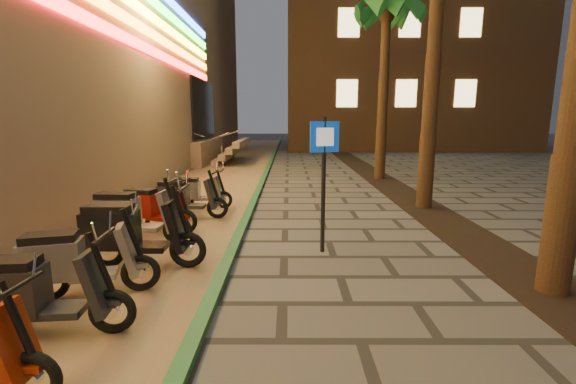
{
  "coord_description": "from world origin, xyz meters",
  "views": [
    {
      "loc": [
        0.08,
        -2.82,
        2.28
      ],
      "look_at": [
        0.07,
        2.87,
        1.2
      ],
      "focal_mm": 24.0,
      "sensor_mm": 36.0,
      "label": 1
    }
  ],
  "objects_px": {
    "pedestrian_sign": "(324,166)",
    "scooter_8": "(132,216)",
    "scooter_10": "(184,197)",
    "scooter_5": "(34,293)",
    "scooter_6": "(75,261)",
    "scooter_7": "(130,232)",
    "scooter_9": "(152,207)",
    "scooter_11": "(196,191)"
  },
  "relations": [
    {
      "from": "scooter_7",
      "to": "scooter_8",
      "type": "xyz_separation_m",
      "value": [
        -0.43,
        1.15,
        -0.02
      ]
    },
    {
      "from": "scooter_7",
      "to": "scooter_10",
      "type": "xyz_separation_m",
      "value": [
        0.01,
        3.04,
        -0.07
      ]
    },
    {
      "from": "scooter_10",
      "to": "scooter_6",
      "type": "bearing_deg",
      "value": -93.76
    },
    {
      "from": "pedestrian_sign",
      "to": "scooter_7",
      "type": "height_order",
      "value": "pedestrian_sign"
    },
    {
      "from": "scooter_6",
      "to": "scooter_7",
      "type": "height_order",
      "value": "scooter_7"
    },
    {
      "from": "scooter_7",
      "to": "scooter_8",
      "type": "bearing_deg",
      "value": 110.42
    },
    {
      "from": "scooter_10",
      "to": "scooter_11",
      "type": "distance_m",
      "value": 1.01
    },
    {
      "from": "scooter_10",
      "to": "scooter_11",
      "type": "height_order",
      "value": "scooter_10"
    },
    {
      "from": "scooter_6",
      "to": "scooter_8",
      "type": "distance_m",
      "value": 2.19
    },
    {
      "from": "pedestrian_sign",
      "to": "scooter_8",
      "type": "height_order",
      "value": "pedestrian_sign"
    },
    {
      "from": "scooter_8",
      "to": "scooter_10",
      "type": "height_order",
      "value": "scooter_8"
    },
    {
      "from": "scooter_6",
      "to": "scooter_8",
      "type": "relative_size",
      "value": 0.91
    },
    {
      "from": "scooter_7",
      "to": "scooter_9",
      "type": "bearing_deg",
      "value": 100.14
    },
    {
      "from": "pedestrian_sign",
      "to": "scooter_10",
      "type": "height_order",
      "value": "pedestrian_sign"
    },
    {
      "from": "scooter_6",
      "to": "scooter_7",
      "type": "bearing_deg",
      "value": 59.31
    },
    {
      "from": "pedestrian_sign",
      "to": "scooter_6",
      "type": "distance_m",
      "value": 3.89
    },
    {
      "from": "scooter_5",
      "to": "scooter_7",
      "type": "bearing_deg",
      "value": 78.84
    },
    {
      "from": "scooter_8",
      "to": "scooter_11",
      "type": "height_order",
      "value": "scooter_8"
    },
    {
      "from": "pedestrian_sign",
      "to": "scooter_9",
      "type": "relative_size",
      "value": 1.45
    },
    {
      "from": "scooter_5",
      "to": "scooter_7",
      "type": "distance_m",
      "value": 1.95
    },
    {
      "from": "scooter_5",
      "to": "scooter_6",
      "type": "distance_m",
      "value": 0.91
    },
    {
      "from": "scooter_7",
      "to": "scooter_11",
      "type": "bearing_deg",
      "value": 88.93
    },
    {
      "from": "scooter_9",
      "to": "scooter_10",
      "type": "bearing_deg",
      "value": 82.8
    },
    {
      "from": "scooter_9",
      "to": "scooter_8",
      "type": "bearing_deg",
      "value": -79.56
    },
    {
      "from": "scooter_8",
      "to": "scooter_9",
      "type": "height_order",
      "value": "scooter_8"
    },
    {
      "from": "scooter_5",
      "to": "scooter_8",
      "type": "relative_size",
      "value": 0.91
    },
    {
      "from": "scooter_5",
      "to": "scooter_8",
      "type": "bearing_deg",
      "value": 89.14
    },
    {
      "from": "scooter_7",
      "to": "scooter_11",
      "type": "relative_size",
      "value": 1.26
    },
    {
      "from": "scooter_9",
      "to": "scooter_11",
      "type": "bearing_deg",
      "value": 91.96
    },
    {
      "from": "scooter_7",
      "to": "scooter_10",
      "type": "distance_m",
      "value": 3.04
    },
    {
      "from": "pedestrian_sign",
      "to": "scooter_5",
      "type": "xyz_separation_m",
      "value": [
        -3.24,
        -2.68,
        -1.0
      ]
    },
    {
      "from": "scooter_8",
      "to": "scooter_10",
      "type": "distance_m",
      "value": 1.94
    },
    {
      "from": "scooter_5",
      "to": "scooter_11",
      "type": "bearing_deg",
      "value": 82.42
    },
    {
      "from": "scooter_5",
      "to": "pedestrian_sign",
      "type": "bearing_deg",
      "value": 34.55
    },
    {
      "from": "scooter_6",
      "to": "scooter_5",
      "type": "bearing_deg",
      "value": -100.88
    },
    {
      "from": "pedestrian_sign",
      "to": "scooter_6",
      "type": "bearing_deg",
      "value": -169.26
    },
    {
      "from": "pedestrian_sign",
      "to": "scooter_6",
      "type": "relative_size",
      "value": 1.42
    },
    {
      "from": "pedestrian_sign",
      "to": "scooter_7",
      "type": "relative_size",
      "value": 1.25
    },
    {
      "from": "scooter_6",
      "to": "scooter_11",
      "type": "bearing_deg",
      "value": 70.68
    },
    {
      "from": "scooter_7",
      "to": "scooter_11",
      "type": "distance_m",
      "value": 4.05
    },
    {
      "from": "scooter_9",
      "to": "scooter_11",
      "type": "relative_size",
      "value": 1.09
    },
    {
      "from": "pedestrian_sign",
      "to": "scooter_11",
      "type": "bearing_deg",
      "value": 114.56
    }
  ]
}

